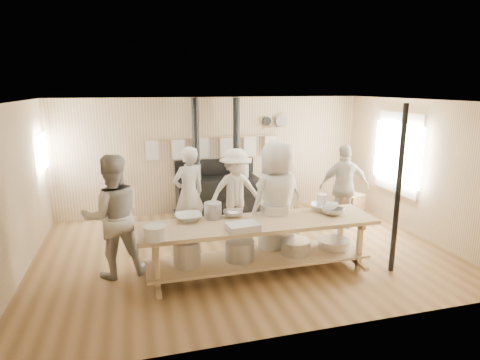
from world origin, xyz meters
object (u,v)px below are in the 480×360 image
object	(u,v)px
prep_table	(258,242)
roasting_pan	(243,227)
cook_far_left	(189,193)
cook_by_window	(236,193)
stove	(217,192)
cook_center	(277,202)
chair	(350,203)
cook_left	(113,216)
cook_right	(344,187)

from	to	relation	value
prep_table	roasting_pan	size ratio (longest dim) A/B	8.01
cook_far_left	cook_by_window	distance (m)	0.89
cook_far_left	roasting_pan	distance (m)	2.13
stove	cook_center	distance (m)	2.68
prep_table	chair	world-z (taller)	chair
cook_by_window	cook_left	bearing A→B (deg)	-156.05
chair	stove	bearing A→B (deg)	139.52
cook_far_left	chair	world-z (taller)	cook_far_left
prep_table	cook_by_window	world-z (taller)	cook_by_window
cook_by_window	cook_center	bearing A→B (deg)	-77.28
cook_by_window	prep_table	bearing A→B (deg)	-96.39
cook_right	chair	bearing A→B (deg)	-116.73
prep_table	cook_by_window	xyz separation A→B (m)	(0.09, 1.68, 0.33)
cook_far_left	cook_by_window	bearing A→B (deg)	152.12
cook_center	roasting_pan	size ratio (longest dim) A/B	4.48
cook_left	roasting_pan	bearing A→B (deg)	145.72
cook_far_left	cook_left	xyz separation A→B (m)	(-1.31, -1.22, 0.06)
cook_left	chair	size ratio (longest dim) A/B	1.85
prep_table	cook_center	world-z (taller)	cook_center
cook_left	stove	bearing A→B (deg)	-139.11
stove	cook_right	bearing A→B (deg)	-32.89
cook_far_left	cook_center	distance (m)	1.84
cook_left	roasting_pan	world-z (taller)	cook_left
prep_table	cook_right	distance (m)	2.78
cook_far_left	cook_right	xyz separation A→B (m)	(3.10, -0.24, -0.02)
cook_right	cook_by_window	xyz separation A→B (m)	(-2.21, 0.15, -0.01)
cook_center	cook_by_window	world-z (taller)	cook_center
prep_table	cook_left	distance (m)	2.22
cook_far_left	stove	bearing A→B (deg)	-145.13
prep_table	cook_by_window	size ratio (longest dim) A/B	2.12
prep_table	cook_far_left	xyz separation A→B (m)	(-0.80, 1.77, 0.36)
cook_center	cook_right	bearing A→B (deg)	-165.31
cook_right	cook_left	bearing A→B (deg)	25.31
stove	cook_far_left	distance (m)	1.53
cook_center	cook_by_window	bearing A→B (deg)	-90.09
stove	cook_by_window	xyz separation A→B (m)	(0.09, -1.34, 0.33)
cook_left	cook_by_window	size ratio (longest dim) A/B	1.10
chair	cook_left	bearing A→B (deg)	174.18
cook_by_window	roasting_pan	world-z (taller)	cook_by_window
cook_far_left	chair	bearing A→B (deg)	164.17
cook_far_left	chair	xyz separation A→B (m)	(3.64, 0.42, -0.58)
stove	cook_right	distance (m)	2.76
cook_center	cook_right	world-z (taller)	cook_center
cook_by_window	chair	bearing A→B (deg)	7.01
chair	roasting_pan	size ratio (longest dim) A/B	2.25
stove	chair	xyz separation A→B (m)	(2.84, -0.83, -0.22)
cook_right	prep_table	bearing A→B (deg)	46.37
stove	roasting_pan	bearing A→B (deg)	-95.72
stove	chair	bearing A→B (deg)	-16.32
chair	cook_center	bearing A→B (deg)	-167.74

